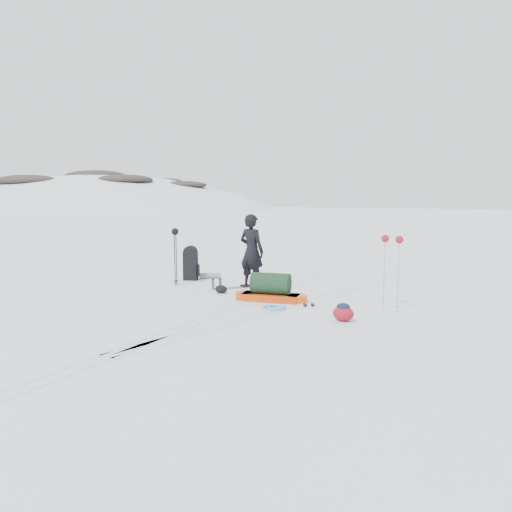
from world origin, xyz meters
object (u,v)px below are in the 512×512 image
object	(u,v)px
skier	(252,251)
pulk_sled	(271,290)
ski_poles_black	(175,239)
expedition_rucksack	(193,264)

from	to	relation	value
skier	pulk_sled	xyz separation A→B (m)	(1.23, -1.13, -0.71)
pulk_sled	ski_poles_black	size ratio (longest dim) A/B	1.14
skier	expedition_rucksack	distance (m)	2.16
skier	pulk_sled	bearing A→B (deg)	140.80
pulk_sled	expedition_rucksack	world-z (taller)	expedition_rucksack
expedition_rucksack	pulk_sled	bearing A→B (deg)	-48.33
skier	expedition_rucksack	bearing A→B (deg)	-2.34
skier	expedition_rucksack	size ratio (longest dim) A/B	1.94
expedition_rucksack	skier	bearing A→B (deg)	-32.09
skier	ski_poles_black	world-z (taller)	skier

